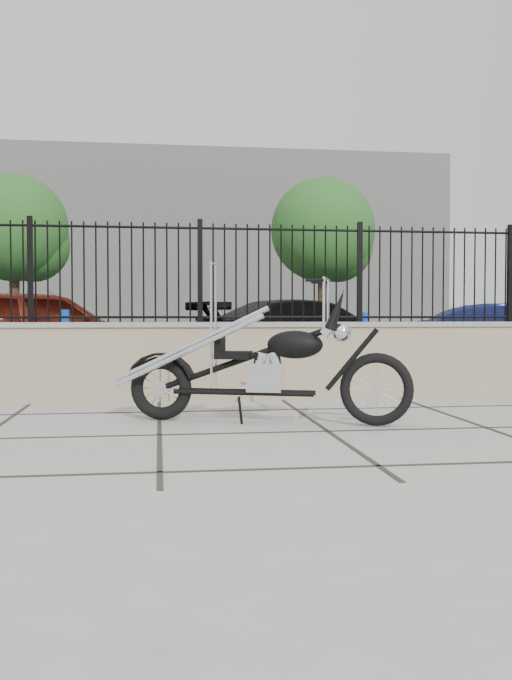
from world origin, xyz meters
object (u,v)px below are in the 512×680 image
object	(u,v)px
chopper_motorcycle	(260,341)
car_red	(41,332)
car_black	(311,335)
car_blue	(509,336)

from	to	relation	value
chopper_motorcycle	car_red	bearing A→B (deg)	136.09
chopper_motorcycle	car_black	world-z (taller)	chopper_motorcycle
car_black	chopper_motorcycle	bearing A→B (deg)	146.89
chopper_motorcycle	car_red	xyz separation A→B (m)	(-2.98, 5.87, -0.03)
car_red	car_blue	distance (m)	8.80
car_black	car_blue	bearing A→B (deg)	-112.16
car_black	car_blue	world-z (taller)	car_black
car_red	car_black	world-z (taller)	car_red
car_red	chopper_motorcycle	bearing A→B (deg)	-174.97
chopper_motorcycle	car_blue	bearing A→B (deg)	66.77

